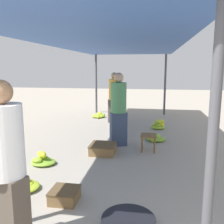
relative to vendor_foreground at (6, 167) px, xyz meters
The scene contains 15 objects.
canopy_post_front_right 1.85m from the vendor_foreground, ahead, with size 0.08×0.08×2.35m, color #4C4C51.
canopy_post_back_left 7.91m from the vendor_foreground, 96.72° to the left, with size 0.08×0.08×2.35m, color #4C4C51.
canopy_post_back_right 8.06m from the vendor_foreground, 76.96° to the left, with size 0.08×0.08×2.35m, color #4C4C51.
canopy_tarp 4.13m from the vendor_foreground, 83.36° to the left, with size 3.14×8.43×0.04m, color #33569E.
vendor_foreground is the anchor object (origin of this frame).
stool 3.60m from the vendor_foreground, 68.60° to the left, with size 0.34×0.34×0.38m.
banana_pile_left_0 1.56m from the vendor_foreground, 116.31° to the left, with size 0.54×0.46×0.23m.
banana_pile_left_1 2.43m from the vendor_foreground, 107.22° to the left, with size 0.47×0.41×0.27m.
banana_pile_left_2 6.90m from the vendor_foreground, 94.99° to the left, with size 0.58×0.50×0.20m.
banana_pile_right_0 4.47m from the vendor_foreground, 70.47° to the left, with size 0.50×0.53×0.15m.
banana_pile_right_1 5.71m from the vendor_foreground, 74.13° to the left, with size 0.43×0.42×0.29m.
crate_near 1.28m from the vendor_foreground, 78.33° to the left, with size 0.38×0.38×0.18m.
crate_mid 3.11m from the vendor_foreground, 83.59° to the left, with size 0.54×0.54×0.21m.
shopper_walking_mid 6.10m from the vendor_foreground, 89.13° to the left, with size 0.42×0.42×1.68m.
shopper_walking_far 3.66m from the vendor_foreground, 80.81° to the left, with size 0.48×0.48×1.72m.
Camera 1 is at (0.93, -1.58, 1.83)m, focal length 40.00 mm.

